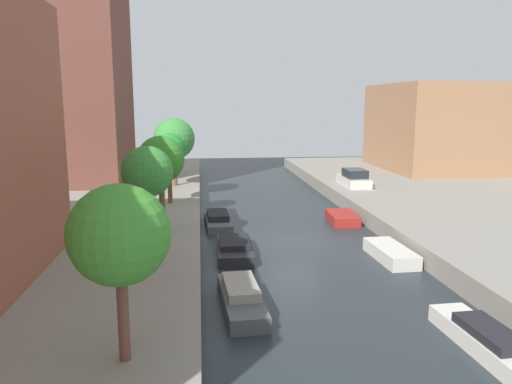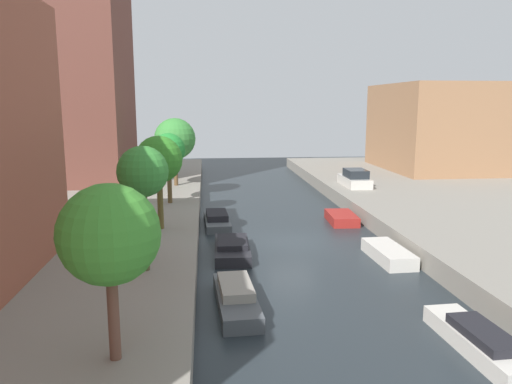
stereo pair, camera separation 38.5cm
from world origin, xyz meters
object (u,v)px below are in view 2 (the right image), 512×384
Objects in this scene: low_block_right at (438,127)px; moored_boat_left_2 at (236,297)px; street_tree_3 at (169,151)px; street_tree_1 at (143,173)px; moored_boat_right_2 at (388,254)px; moored_boat_left_3 at (232,248)px; street_tree_2 at (159,160)px; parked_car at (355,179)px; moored_boat_left_4 at (217,220)px; moored_boat_right_3 at (342,218)px; apartment_tower_far at (58,9)px; moored_boat_right_1 at (479,341)px; street_tree_4 at (175,139)px; street_tree_0 at (109,235)px.

low_block_right is 2.83× the size of moored_boat_left_2.
street_tree_3 reaches higher than moored_boat_left_2.
moored_boat_right_2 is at bearing 16.25° from street_tree_1.
moored_boat_left_2 is (3.37, -14.79, -4.03)m from street_tree_3.
moored_boat_left_3 is at bearing 53.32° from street_tree_1.
low_block_right is 32.66m from street_tree_2.
parked_car reaches higher than moored_boat_left_4.
street_tree_1 reaches higher than moored_boat_left_3.
street_tree_1 reaches higher than moored_boat_right_3.
apartment_tower_far is 6.32× the size of moored_boat_left_3.
moored_boat_left_3 is (-10.37, -13.70, -1.22)m from parked_car.
moored_boat_right_1 is (10.41, -5.63, -4.43)m from street_tree_1.
low_block_right is 28.53m from moored_boat_right_2.
parked_car reaches higher than moored_boat_right_2.
street_tree_1 reaches higher than street_tree_3.
apartment_tower_far is 2.12× the size of low_block_right.
street_tree_4 is 1.43× the size of moored_boat_right_2.
apartment_tower_far is 22.18m from street_tree_2.
moored_boat_left_2 is at bearing -120.91° from moored_boat_right_3.
street_tree_2 is at bearing -139.69° from low_block_right.
moored_boat_right_1 is 1.44× the size of moored_boat_right_3.
street_tree_3 is at bearing 112.94° from moored_boat_left_3.
low_block_right reaches higher than parked_car.
moored_boat_left_2 is at bearing 150.11° from moored_boat_right_1.
moored_boat_left_2 is 1.05× the size of moored_boat_left_3.
street_tree_2 is 16.50m from moored_boat_right_1.
street_tree_4 reaches higher than street_tree_3.
parked_car is 0.94× the size of moored_boat_left_3.
street_tree_1 reaches higher than moored_boat_right_2.
moored_boat_left_2 is (3.37, -8.05, -4.18)m from street_tree_2.
moored_boat_left_4 is (-10.97, -7.68, -1.20)m from parked_car.
street_tree_2 is (-24.90, -21.12, -0.56)m from low_block_right.
moored_boat_left_2 is (3.37, -1.58, -4.41)m from street_tree_1.
street_tree_0 reaches higher than moored_boat_right_2.
street_tree_0 is 20.97m from moored_boat_right_3.
street_tree_4 is at bearing 90.00° from street_tree_2.
moored_boat_left_3 is (3.57, -1.68, -4.21)m from street_tree_2.
moored_boat_right_3 is at bearing 59.09° from moored_boat_left_2.
street_tree_3 is 10.01m from moored_boat_left_3.
moored_boat_right_1 is (6.84, -10.42, 0.02)m from moored_boat_left_3.
moored_boat_right_3 is at bearing -112.34° from parked_car.
apartment_tower_far is 6.09× the size of moored_boat_right_1.
moored_boat_right_1 is 16.42m from moored_boat_right_3.
moored_boat_right_3 is (-3.16, -7.70, -1.26)m from parked_car.
moored_boat_left_3 is 1.39× the size of moored_boat_right_3.
moored_boat_left_4 is at bearing 55.57° from street_tree_2.
low_block_right is 28.76m from street_tree_3.
street_tree_0 is 11.16m from moored_boat_right_1.
street_tree_2 is at bearing -62.44° from apartment_tower_far.
moored_boat_left_4 is at bearing 95.67° from moored_boat_left_3.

